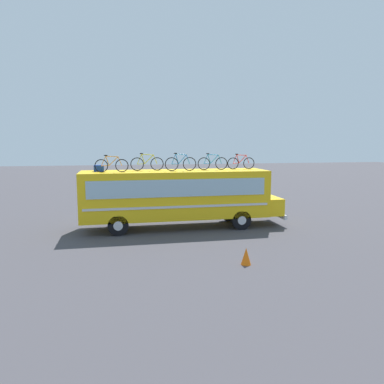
{
  "coord_description": "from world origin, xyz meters",
  "views": [
    {
      "loc": [
        -3.12,
        -19.64,
        4.66
      ],
      "look_at": [
        0.93,
        0.0,
        1.97
      ],
      "focal_mm": 34.32,
      "sensor_mm": 36.0,
      "label": 1
    }
  ],
  "objects": [
    {
      "name": "ground_plane",
      "position": [
        0.0,
        0.0,
        0.0
      ],
      "size": [
        120.0,
        120.0,
        0.0
      ],
      "primitive_type": "plane",
      "color": "#423F44"
    },
    {
      "name": "bus",
      "position": [
        0.17,
        0.0,
        1.85
      ],
      "size": [
        11.1,
        2.61,
        3.17
      ],
      "color": "yellow",
      "rests_on": "ground"
    },
    {
      "name": "luggage_bag_1",
      "position": [
        -4.03,
        0.3,
        3.33
      ],
      "size": [
        0.51,
        0.47,
        0.34
      ],
      "primitive_type": "cube",
      "color": "#193899",
      "rests_on": "bus"
    },
    {
      "name": "rooftop_bicycle_1",
      "position": [
        -3.36,
        -0.44,
        3.54
      ],
      "size": [
        1.7,
        0.44,
        0.9
      ],
      "color": "black",
      "rests_on": "bus"
    },
    {
      "name": "rooftop_bicycle_2",
      "position": [
        -1.49,
        0.31,
        3.56
      ],
      "size": [
        1.79,
        0.44,
        0.96
      ],
      "color": "black",
      "rests_on": "bus"
    },
    {
      "name": "rooftop_bicycle_3",
      "position": [
        0.26,
        -0.22,
        3.57
      ],
      "size": [
        1.71,
        0.44,
        0.97
      ],
      "color": "black",
      "rests_on": "bus"
    },
    {
      "name": "rooftop_bicycle_4",
      "position": [
        2.13,
        0.13,
        3.55
      ],
      "size": [
        1.71,
        0.44,
        0.93
      ],
      "color": "black",
      "rests_on": "bus"
    },
    {
      "name": "rooftop_bicycle_5",
      "position": [
        3.87,
        0.39,
        3.54
      ],
      "size": [
        1.62,
        0.44,
        0.89
      ],
      "color": "black",
      "rests_on": "bus"
    },
    {
      "name": "traffic_cone",
      "position": [
        1.68,
        -6.69,
        0.33
      ],
      "size": [
        0.39,
        0.39,
        0.66
      ],
      "primitive_type": "cone",
      "color": "orange",
      "rests_on": "ground"
    }
  ]
}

